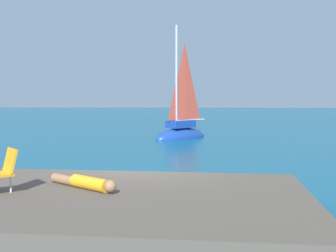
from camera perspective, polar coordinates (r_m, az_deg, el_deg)
name	(u,v)px	position (r m, az deg, el deg)	size (l,w,h in m)	color
ground_plane	(136,191)	(10.73, -4.23, -8.70)	(160.00, 160.00, 0.00)	#0F5675
shore_ledge	(92,211)	(7.88, -10.17, -11.06)	(7.77, 4.59, 0.63)	brown
boulder_seaward	(38,198)	(10.51, -17.01, -9.14)	(1.43, 1.15, 0.79)	brown
boulder_inland	(161,197)	(10.14, -0.99, -9.45)	(0.80, 0.64, 0.44)	#4C4447
sailboat_near	(181,132)	(23.81, 1.75, -0.81)	(3.43, 3.40, 6.85)	#193D99
person_sunbather	(86,183)	(8.15, -10.97, -7.45)	(1.46, 1.20, 0.25)	gold
beach_chair	(2,169)	(8.10, -21.31, -5.37)	(0.76, 0.75, 0.80)	orange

